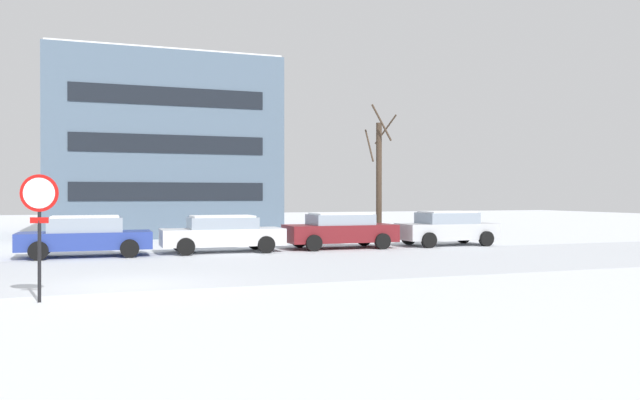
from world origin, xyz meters
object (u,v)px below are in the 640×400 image
Objects in this scene: parked_car_silver at (447,228)px; parked_car_maroon at (340,230)px; parked_car_blue at (85,236)px; stop_sign at (39,212)px; parked_car_white at (222,233)px.

parked_car_maroon is at bearing 178.10° from parked_car_silver.
parked_car_maroon reaches higher than parked_car_blue.
parked_car_maroon is (10.47, 10.07, -1.07)m from stop_sign.
parked_car_silver reaches higher than parked_car_blue.
stop_sign is 0.58× the size of parked_car_blue.
parked_car_silver is at bearing -1.90° from parked_car_maroon.
parked_car_blue is at bearing 85.52° from stop_sign.
parked_car_blue is at bearing -178.65° from parked_car_white.
parked_car_blue is at bearing -178.22° from parked_car_maroon.
parked_car_maroon reaches higher than parked_car_white.
parked_car_white is at bearing 1.35° from parked_car_blue.
parked_car_maroon is at bearing 2.21° from parked_car_white.
stop_sign is 0.57× the size of parked_car_white.
stop_sign reaches higher than parked_car_maroon.
parked_car_blue is 1.00× the size of parked_car_maroon.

